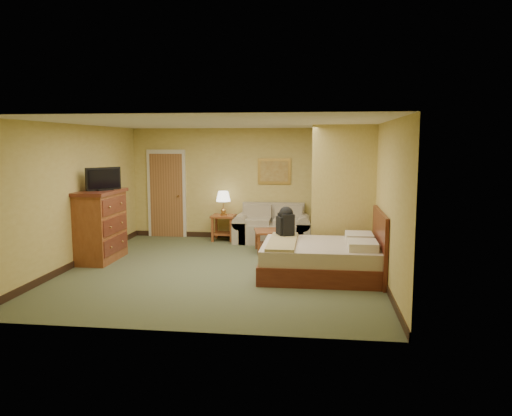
% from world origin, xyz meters
% --- Properties ---
extents(floor, '(6.00, 6.00, 0.00)m').
position_xyz_m(floor, '(0.00, 0.00, 0.00)').
color(floor, '#4B5335').
rests_on(floor, ground).
extents(ceiling, '(6.00, 6.00, 0.00)m').
position_xyz_m(ceiling, '(0.00, 0.00, 2.60)').
color(ceiling, white).
rests_on(ceiling, back_wall).
extents(back_wall, '(5.50, 0.02, 2.60)m').
position_xyz_m(back_wall, '(0.00, 3.00, 1.30)').
color(back_wall, tan).
rests_on(back_wall, floor).
extents(left_wall, '(0.02, 6.00, 2.60)m').
position_xyz_m(left_wall, '(-2.75, 0.00, 1.30)').
color(left_wall, tan).
rests_on(left_wall, floor).
extents(right_wall, '(0.02, 6.00, 2.60)m').
position_xyz_m(right_wall, '(2.75, 0.00, 1.30)').
color(right_wall, tan).
rests_on(right_wall, floor).
extents(partition, '(1.20, 0.15, 2.60)m').
position_xyz_m(partition, '(2.15, 0.93, 1.30)').
color(partition, tan).
rests_on(partition, floor).
extents(door, '(0.94, 0.16, 2.10)m').
position_xyz_m(door, '(-1.95, 2.96, 1.03)').
color(door, beige).
rests_on(door, floor).
extents(baseboard, '(5.50, 0.02, 0.12)m').
position_xyz_m(baseboard, '(0.00, 2.99, 0.06)').
color(baseboard, black).
rests_on(baseboard, floor).
extents(loveseat, '(1.75, 0.81, 0.88)m').
position_xyz_m(loveseat, '(0.65, 2.57, 0.29)').
color(loveseat, gray).
rests_on(loveseat, floor).
extents(side_table, '(0.54, 0.54, 0.60)m').
position_xyz_m(side_table, '(-0.50, 2.65, 0.39)').
color(side_table, brown).
rests_on(side_table, floor).
extents(table_lamp, '(0.34, 0.34, 0.56)m').
position_xyz_m(table_lamp, '(-0.50, 2.65, 1.02)').
color(table_lamp, '#B18241').
rests_on(table_lamp, side_table).
extents(coffee_table, '(0.84, 0.84, 0.46)m').
position_xyz_m(coffee_table, '(0.74, 1.56, 0.33)').
color(coffee_table, brown).
rests_on(coffee_table, floor).
extents(wall_picture, '(0.77, 0.04, 0.60)m').
position_xyz_m(wall_picture, '(0.65, 2.97, 1.60)').
color(wall_picture, '#B78E3F').
rests_on(wall_picture, back_wall).
extents(dresser, '(0.67, 1.28, 1.36)m').
position_xyz_m(dresser, '(-2.48, 0.39, 0.69)').
color(dresser, brown).
rests_on(dresser, floor).
extents(tv, '(0.46, 0.61, 0.44)m').
position_xyz_m(tv, '(-2.38, 0.39, 1.57)').
color(tv, black).
rests_on(tv, dresser).
extents(bed, '(2.06, 1.75, 1.13)m').
position_xyz_m(bed, '(1.82, -0.21, 0.31)').
color(bed, '#4F1C12').
rests_on(bed, floor).
extents(backpack, '(0.33, 0.39, 0.56)m').
position_xyz_m(backpack, '(1.10, 0.31, 0.85)').
color(backpack, black).
rests_on(backpack, bed).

